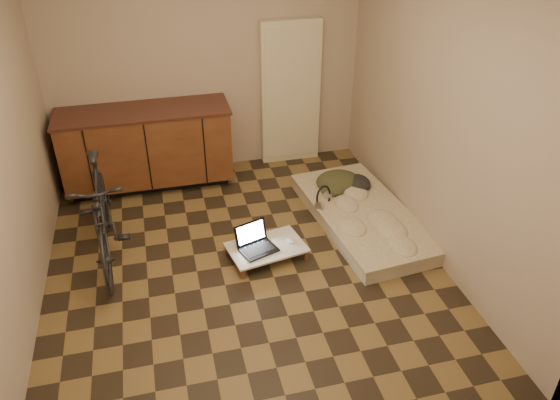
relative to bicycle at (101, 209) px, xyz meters
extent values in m
cube|color=brown|center=(1.20, -0.43, -0.52)|extent=(3.50, 4.00, 0.00)
cube|color=#BCA791|center=(1.20, 1.57, 0.78)|extent=(3.50, 0.00, 2.60)
cube|color=#BCA791|center=(1.20, -2.43, 0.78)|extent=(3.50, 0.00, 2.60)
cube|color=#BCA791|center=(-0.55, -0.43, 0.78)|extent=(0.00, 4.00, 2.60)
cube|color=#BCA791|center=(2.95, -0.43, 0.78)|extent=(0.00, 4.00, 2.60)
cube|color=black|center=(0.45, 1.31, -0.47)|extent=(1.70, 0.48, 0.10)
cube|color=#542A17|center=(0.45, 1.27, -0.03)|extent=(1.80, 0.60, 0.78)
cube|color=#452219|center=(0.45, 1.27, 0.37)|extent=(1.84, 0.62, 0.03)
cube|color=beige|center=(2.15, 1.51, 0.33)|extent=(0.70, 0.10, 1.70)
imported|color=black|center=(0.00, 0.00, 0.00)|extent=(0.55, 1.64, 1.05)
cube|color=beige|center=(2.50, -0.06, -0.47)|extent=(1.03, 1.88, 0.11)
cube|color=beige|center=(2.50, -0.06, -0.39)|extent=(1.05, 1.90, 0.04)
cube|color=brown|center=(1.15, -0.62, -0.48)|extent=(0.04, 0.04, 0.10)
cube|color=brown|center=(1.07, -0.24, -0.48)|extent=(0.04, 0.04, 0.10)
cube|color=brown|center=(1.77, -0.50, -0.48)|extent=(0.04, 0.04, 0.10)
cube|color=brown|center=(1.70, -0.12, -0.48)|extent=(0.04, 0.04, 0.10)
cube|color=silver|center=(1.42, -0.37, -0.42)|extent=(0.77, 0.57, 0.02)
cube|color=black|center=(1.34, -0.42, -0.40)|extent=(0.38, 0.32, 0.02)
cube|color=black|center=(1.30, -0.28, -0.29)|extent=(0.32, 0.16, 0.21)
cube|color=white|center=(1.30, -0.28, -0.29)|extent=(0.27, 0.13, 0.17)
ellipsoid|color=white|center=(1.66, -0.37, -0.39)|extent=(0.10, 0.12, 0.04)
camera|label=1|loc=(0.56, -4.35, 2.63)|focal=35.00mm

